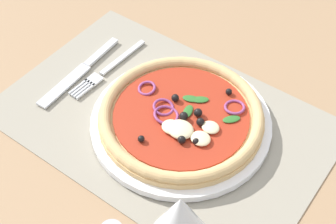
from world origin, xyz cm
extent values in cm
cube|color=#9E7A56|center=(0.00, 0.00, -1.20)|extent=(190.00, 140.00, 2.40)
cube|color=gray|center=(0.00, 0.00, 0.20)|extent=(51.42, 33.99, 0.40)
cylinder|color=white|center=(-2.97, -0.59, 1.03)|extent=(28.47, 28.47, 1.26)
cylinder|color=tan|center=(-2.97, -0.59, 2.16)|extent=(25.88, 25.88, 1.00)
torus|color=tan|center=(-2.97, -0.59, 3.02)|extent=(25.61, 25.61, 1.80)
cylinder|color=#A82D19|center=(-2.97, -0.59, 2.81)|extent=(21.23, 21.23, 0.30)
ellipsoid|color=beige|center=(-3.52, 2.66, 3.43)|extent=(3.13, 2.82, 0.94)
ellipsoid|color=beige|center=(-4.92, 2.36, 3.57)|extent=(4.06, 3.65, 1.22)
ellipsoid|color=beige|center=(-8.25, -0.76, 3.37)|extent=(2.75, 2.48, 0.83)
ellipsoid|color=beige|center=(-8.24, 1.93, 3.42)|extent=(3.08, 2.77, 0.92)
sphere|color=black|center=(-6.60, -8.67, 3.48)|extent=(1.04, 1.04, 1.04)
sphere|color=black|center=(-6.52, -0.60, 3.59)|extent=(1.26, 1.26, 1.26)
sphere|color=black|center=(-5.20, -1.91, 3.63)|extent=(1.34, 1.34, 1.34)
sphere|color=black|center=(-6.20, 3.87, 3.57)|extent=(1.22, 1.22, 1.22)
sphere|color=black|center=(-0.52, -2.43, 3.57)|extent=(1.22, 1.22, 1.22)
sphere|color=black|center=(-1.26, 7.19, 3.48)|extent=(1.04, 1.04, 1.04)
sphere|color=black|center=(-8.04, 2.83, 3.47)|extent=(1.03, 1.03, 1.03)
sphere|color=black|center=(-3.85, 0.46, 3.64)|extent=(1.37, 1.37, 1.37)
torus|color=#8E3D75|center=(-1.32, 1.06, 3.21)|extent=(4.07, 4.03, 1.27)
torus|color=#8E3D75|center=(-8.97, -6.57, 3.21)|extent=(3.40, 3.37, 0.87)
torus|color=#8E3D75|center=(4.63, -1.75, 3.21)|extent=(3.03, 3.03, 1.08)
torus|color=#8E3D75|center=(-0.31, 0.33, 3.21)|extent=(3.46, 3.43, 1.15)
ellipsoid|color=#2D6B28|center=(-9.85, -4.19, 3.16)|extent=(2.87, 3.05, 0.30)
ellipsoid|color=#2D6B28|center=(-3.56, -1.57, 3.16)|extent=(2.13, 3.08, 0.30)
ellipsoid|color=#2D6B28|center=(-3.68, -4.77, 3.16)|extent=(3.07, 2.81, 0.30)
ellipsoid|color=#2D6B28|center=(-2.45, -4.11, 3.16)|extent=(3.12, 2.38, 0.30)
cube|color=silver|center=(14.52, -7.33, 0.62)|extent=(1.39, 11.19, 0.44)
cube|color=silver|center=(14.82, -0.49, 0.62)|extent=(2.31, 2.61, 0.44)
cube|color=silver|center=(15.87, 2.88, 0.62)|extent=(0.51, 4.33, 0.44)
cube|color=silver|center=(15.27, 2.91, 0.62)|extent=(0.51, 4.33, 0.44)
cube|color=silver|center=(14.67, 2.94, 0.62)|extent=(0.51, 4.33, 0.44)
cube|color=silver|center=(14.07, 2.96, 0.62)|extent=(0.51, 4.33, 0.44)
cube|color=silver|center=(18.45, -5.98, 0.71)|extent=(1.67, 8.45, 0.62)
cube|color=silver|center=(18.00, 4.01, 0.62)|extent=(2.51, 11.68, 0.44)
cone|color=silver|center=(-15.75, 17.99, 10.65)|extent=(7.20, 7.20, 8.50)
cone|color=#4C993D|center=(-15.75, 17.99, 10.02)|extent=(5.60, 5.60, 6.43)
camera|label=1|loc=(-31.26, 41.54, 60.33)|focal=52.98mm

